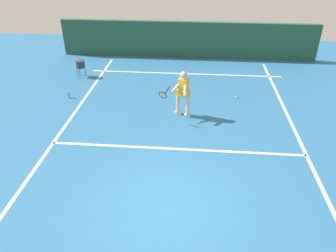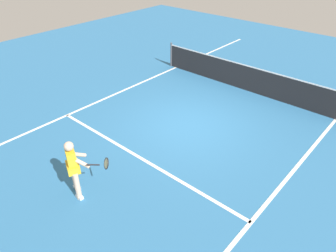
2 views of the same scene
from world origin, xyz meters
name	(u,v)px [view 1 (image 1 of 2)]	position (x,y,z in m)	size (l,w,h in m)	color
ground_plane	(170,207)	(0.00, 0.00, 0.00)	(27.39, 27.39, 0.00)	teal
court_back_wall	(187,40)	(0.00, -10.23, 0.86)	(12.20, 0.24, 1.71)	#23513D
baseline_marking	(185,74)	(0.00, -8.03, 0.00)	(8.20, 0.10, 0.01)	white
service_line_marking	(176,149)	(0.00, -2.28, 0.00)	(7.20, 0.10, 0.01)	white
sideline_left_marking	(336,218)	(-3.60, 0.00, 0.00)	(0.10, 19.07, 0.01)	white
sideline_right_marking	(15,197)	(3.60, 0.00, 0.00)	(0.10, 19.07, 0.01)	white
tennis_player	(182,92)	(-0.06, -4.27, 0.85)	(1.03, 0.84, 1.55)	beige
tennis_ball_near	(236,97)	(-2.00, -5.80, 0.03)	(0.07, 0.07, 0.07)	#D1E533
ball_hopper	(80,64)	(4.37, -7.34, 0.55)	(0.36, 0.36, 0.74)	#333338
water_bottle	(69,95)	(4.19, -5.25, 0.12)	(0.07, 0.07, 0.24)	#4C9EE5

